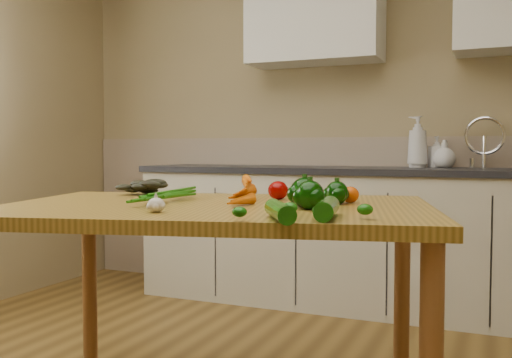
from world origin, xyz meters
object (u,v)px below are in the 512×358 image
Objects in this scene: soap_bottle_c at (445,154)px; pepper_b at (337,193)px; table at (216,229)px; pepper_c at (310,195)px; garlic_bulb at (156,205)px; tomato_c at (350,195)px; zucchini_b at (280,211)px; soap_bottle_b at (437,152)px; zucchini_a at (327,208)px; carrot_bunch at (220,192)px; leafy_greens at (140,182)px; tomato_a at (278,190)px; tomato_b at (313,191)px; soap_bottle_a at (418,142)px; pepper_a at (304,192)px.

soap_bottle_c reaches higher than pepper_b.
pepper_c is at bearing -21.11° from table.
garlic_bulb is 0.83× the size of tomato_c.
garlic_bulb is (-0.05, -0.32, 0.11)m from table.
soap_bottle_b is at bearing 85.18° from zucchini_b.
zucchini_a is (-0.09, -2.21, -0.15)m from soap_bottle_b.
soap_bottle_b is 0.07m from soap_bottle_c.
carrot_bunch is 1.26× the size of zucchini_b.
soap_bottle_c reaches higher than tomato_c.
leafy_greens is at bearing 161.86° from pepper_c.
leafy_greens reaches higher than tomato_c.
tomato_a is (-0.48, -1.65, -0.13)m from soap_bottle_c.
garlic_bulb is at bearing -133.40° from pepper_b.
tomato_b is at bearing 36.07° from table.
soap_bottle_b reaches higher than pepper_c.
zucchini_b is at bearing 18.04° from soap_bottle_a.
pepper_b is 0.42m from zucchini_a.
soap_bottle_c is at bearing 111.43° from soap_bottle_a.
pepper_b is at bearing -20.06° from tomato_a.
carrot_bunch is 1.30× the size of leafy_greens.
zucchini_a is (0.54, 0.06, 0.01)m from garlic_bulb.
pepper_c is 1.42× the size of tomato_c.
pepper_a is at bearing -9.38° from table.
carrot_bunch reaches higher than garlic_bulb.
tomato_a is at bearing 176.07° from tomato_c.
soap_bottle_a reaches higher than tomato_b.
pepper_c is 0.38m from tomato_a.
carrot_bunch is 3.42× the size of pepper_b.
soap_bottle_b is 0.92× the size of leafy_greens.
pepper_c is 0.38m from tomato_b.
pepper_c is 0.24m from zucchini_a.
leafy_greens reaches higher than carrot_bunch.
pepper_b is (-0.17, -1.80, -0.14)m from soap_bottle_b.
zucchini_a is (0.16, -0.28, -0.02)m from pepper_a.
pepper_c is at bearing -59.43° from pepper_a.
leafy_greens is 3.28× the size of tomato_c.
pepper_a is at bearing -120.15° from pepper_b.
soap_bottle_a reaches higher than soap_bottle_b.
carrot_bunch is 5.13× the size of garlic_bulb.
pepper_a is 1.38× the size of tomato_b.
zucchini_b is (-0.25, -2.27, -0.14)m from soap_bottle_c.
leafy_greens reaches higher than zucchini_a.
soap_bottle_b reaches higher than table.
carrot_bunch is 3.89× the size of tomato_b.
soap_bottle_c is 1.64m from tomato_b.
soap_bottle_b is 2.03m from leafy_greens.
pepper_b is 0.88× the size of pepper_c.
zucchini_a is (0.22, -0.57, -0.00)m from tomato_b.
tomato_b is (-0.10, 0.36, -0.01)m from pepper_c.
pepper_c is at bearing 119.36° from zucchini_a.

